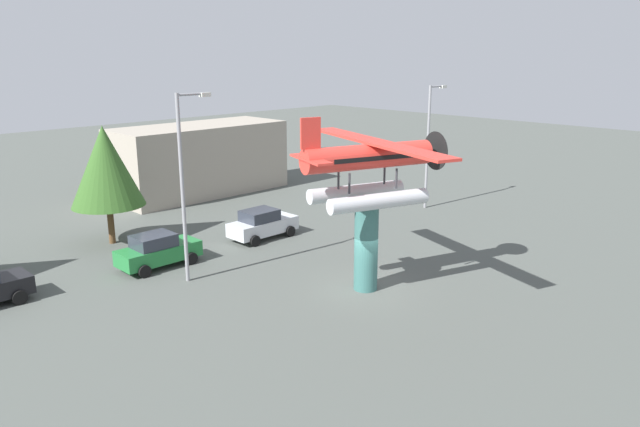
{
  "coord_description": "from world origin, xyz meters",
  "views": [
    {
      "loc": [
        -20.04,
        -17.13,
        10.76
      ],
      "look_at": [
        0.0,
        3.0,
        3.07
      ],
      "focal_mm": 33.85,
      "sensor_mm": 36.0,
      "label": 1
    }
  ],
  "objects_px": {
    "streetlight_secondary": "(430,139)",
    "tree_east": "(106,166)",
    "floatplane_monument": "(370,167)",
    "streetlight_primary": "(185,176)",
    "storefront_building": "(200,159)",
    "car_mid_green": "(158,250)",
    "car_far_silver": "(262,224)",
    "display_pedestal": "(366,247)"
  },
  "relations": [
    {
      "from": "streetlight_secondary",
      "to": "tree_east",
      "type": "distance_m",
      "value": 21.25
    },
    {
      "from": "car_far_silver",
      "to": "floatplane_monument",
      "type": "bearing_deg",
      "value": -99.06
    },
    {
      "from": "floatplane_monument",
      "to": "streetlight_primary",
      "type": "bearing_deg",
      "value": 146.4
    },
    {
      "from": "car_far_silver",
      "to": "tree_east",
      "type": "relative_size",
      "value": 0.62
    },
    {
      "from": "car_mid_green",
      "to": "streetlight_primary",
      "type": "xyz_separation_m",
      "value": [
        0.15,
        -2.75,
        4.24
      ]
    },
    {
      "from": "streetlight_secondary",
      "to": "tree_east",
      "type": "relative_size",
      "value": 1.25
    },
    {
      "from": "floatplane_monument",
      "to": "tree_east",
      "type": "distance_m",
      "value": 15.88
    },
    {
      "from": "tree_east",
      "to": "storefront_building",
      "type": "bearing_deg",
      "value": 33.01
    },
    {
      "from": "car_far_silver",
      "to": "display_pedestal",
      "type": "bearing_deg",
      "value": -99.82
    },
    {
      "from": "floatplane_monument",
      "to": "car_far_silver",
      "type": "relative_size",
      "value": 2.43
    },
    {
      "from": "storefront_building",
      "to": "tree_east",
      "type": "xyz_separation_m",
      "value": [
        -10.93,
        -7.1,
        1.85
      ]
    },
    {
      "from": "floatplane_monument",
      "to": "tree_east",
      "type": "height_order",
      "value": "floatplane_monument"
    },
    {
      "from": "streetlight_primary",
      "to": "tree_east",
      "type": "relative_size",
      "value": 1.32
    },
    {
      "from": "floatplane_monument",
      "to": "storefront_building",
      "type": "height_order",
      "value": "floatplane_monument"
    },
    {
      "from": "streetlight_secondary",
      "to": "car_far_silver",
      "type": "bearing_deg",
      "value": 168.8
    },
    {
      "from": "streetlight_secondary",
      "to": "tree_east",
      "type": "xyz_separation_m",
      "value": [
        -19.7,
        7.97,
        -0.4
      ]
    },
    {
      "from": "streetlight_primary",
      "to": "storefront_building",
      "type": "relative_size",
      "value": 0.67
    },
    {
      "from": "floatplane_monument",
      "to": "car_mid_green",
      "type": "xyz_separation_m",
      "value": [
        -5.41,
        9.52,
        -4.89
      ]
    },
    {
      "from": "car_mid_green",
      "to": "storefront_building",
      "type": "relative_size",
      "value": 0.32
    },
    {
      "from": "car_far_silver",
      "to": "streetlight_primary",
      "type": "height_order",
      "value": "streetlight_primary"
    },
    {
      "from": "car_mid_green",
      "to": "storefront_building",
      "type": "xyz_separation_m",
      "value": [
        11.11,
        12.52,
        1.77
      ]
    },
    {
      "from": "streetlight_secondary",
      "to": "floatplane_monument",
      "type": "bearing_deg",
      "value": -154.26
    },
    {
      "from": "car_far_silver",
      "to": "car_mid_green",
      "type": "bearing_deg",
      "value": -179.87
    },
    {
      "from": "car_mid_green",
      "to": "tree_east",
      "type": "distance_m",
      "value": 6.52
    },
    {
      "from": "streetlight_primary",
      "to": "storefront_building",
      "type": "bearing_deg",
      "value": 54.34
    },
    {
      "from": "display_pedestal",
      "to": "streetlight_primary",
      "type": "distance_m",
      "value": 9.01
    },
    {
      "from": "floatplane_monument",
      "to": "display_pedestal",
      "type": "bearing_deg",
      "value": 180.0
    },
    {
      "from": "floatplane_monument",
      "to": "streetlight_primary",
      "type": "height_order",
      "value": "streetlight_primary"
    },
    {
      "from": "streetlight_primary",
      "to": "tree_east",
      "type": "xyz_separation_m",
      "value": [
        0.03,
        8.16,
        -0.62
      ]
    },
    {
      "from": "car_far_silver",
      "to": "storefront_building",
      "type": "distance_m",
      "value": 13.3
    },
    {
      "from": "car_mid_green",
      "to": "car_far_silver",
      "type": "bearing_deg",
      "value": 0.13
    },
    {
      "from": "display_pedestal",
      "to": "streetlight_secondary",
      "type": "distance_m",
      "value": 16.41
    },
    {
      "from": "streetlight_primary",
      "to": "streetlight_secondary",
      "type": "height_order",
      "value": "streetlight_primary"
    },
    {
      "from": "streetlight_secondary",
      "to": "storefront_building",
      "type": "relative_size",
      "value": 0.64
    },
    {
      "from": "car_mid_green",
      "to": "display_pedestal",
      "type": "bearing_deg",
      "value": -60.87
    },
    {
      "from": "display_pedestal",
      "to": "streetlight_secondary",
      "type": "bearing_deg",
      "value": 25.41
    },
    {
      "from": "car_mid_green",
      "to": "car_far_silver",
      "type": "distance_m",
      "value": 6.93
    },
    {
      "from": "display_pedestal",
      "to": "tree_east",
      "type": "distance_m",
      "value": 15.94
    },
    {
      "from": "car_mid_green",
      "to": "storefront_building",
      "type": "height_order",
      "value": "storefront_building"
    },
    {
      "from": "streetlight_secondary",
      "to": "storefront_building",
      "type": "xyz_separation_m",
      "value": [
        -8.77,
        15.07,
        -2.24
      ]
    },
    {
      "from": "car_far_silver",
      "to": "streetlight_primary",
      "type": "xyz_separation_m",
      "value": [
        -6.77,
        -2.76,
        4.24
      ]
    },
    {
      "from": "display_pedestal",
      "to": "streetlight_primary",
      "type": "height_order",
      "value": "streetlight_primary"
    }
  ]
}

